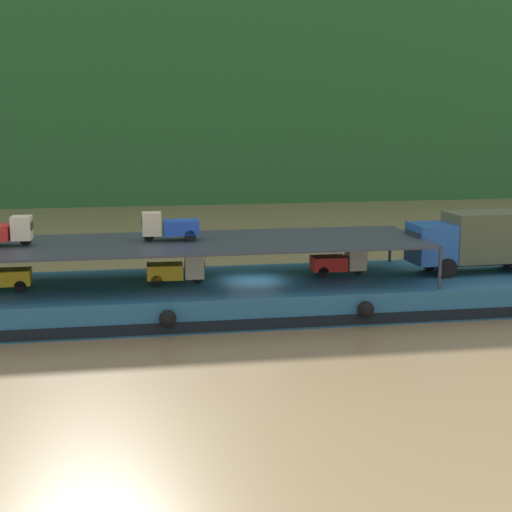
% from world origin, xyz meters
% --- Properties ---
extents(ground_plane, '(400.00, 400.00, 0.00)m').
position_xyz_m(ground_plane, '(0.00, 0.00, 0.00)').
color(ground_plane, olive).
extents(cargo_barge, '(33.41, 8.34, 1.50)m').
position_xyz_m(cargo_barge, '(-0.00, -0.03, 0.75)').
color(cargo_barge, '#23567A').
rests_on(cargo_barge, ground).
extents(covered_lorry, '(7.91, 2.52, 3.10)m').
position_xyz_m(covered_lorry, '(11.72, -0.08, 3.19)').
color(covered_lorry, '#1E4C99').
rests_on(covered_lorry, cargo_barge).
extents(cargo_rack, '(24.21, 6.94, 2.00)m').
position_xyz_m(cargo_rack, '(-3.80, 0.00, 3.44)').
color(cargo_rack, '#2D333D').
rests_on(cargo_rack, cargo_barge).
extents(mini_truck_lower_aft, '(2.78, 1.26, 1.38)m').
position_xyz_m(mini_truck_lower_aft, '(-3.75, -0.17, 2.19)').
color(mini_truck_lower_aft, gold).
rests_on(mini_truck_lower_aft, cargo_barge).
extents(mini_truck_lower_mid, '(2.75, 1.22, 1.38)m').
position_xyz_m(mini_truck_lower_mid, '(4.49, 0.40, 2.19)').
color(mini_truck_lower_mid, red).
rests_on(mini_truck_lower_mid, cargo_barge).
extents(mini_truck_upper_stern, '(2.77, 1.25, 1.38)m').
position_xyz_m(mini_truck_upper_stern, '(-11.69, 0.32, 4.19)').
color(mini_truck_upper_stern, red).
rests_on(mini_truck_upper_stern, cargo_rack).
extents(mini_truck_upper_mid, '(2.76, 1.24, 1.38)m').
position_xyz_m(mini_truck_upper_mid, '(-4.01, 0.57, 4.19)').
color(mini_truck_upper_mid, '#1E47B7').
rests_on(mini_truck_upper_mid, cargo_rack).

